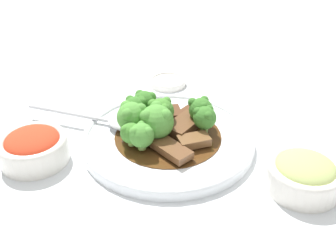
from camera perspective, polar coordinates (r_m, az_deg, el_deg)
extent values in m
plane|color=silver|center=(0.65, 0.00, -2.51)|extent=(4.00, 4.00, 0.00)
cylinder|color=white|center=(0.65, 0.00, -2.00)|extent=(0.28, 0.28, 0.01)
torus|color=white|center=(0.65, 0.00, -1.49)|extent=(0.28, 0.28, 0.01)
cylinder|color=#4C2D14|center=(0.65, 0.00, -1.43)|extent=(0.18, 0.18, 0.00)
cube|color=#56331E|center=(0.69, 2.58, 1.67)|extent=(0.05, 0.04, 0.01)
cube|color=brown|center=(0.60, 0.33, -3.30)|extent=(0.05, 0.08, 0.01)
cube|color=brown|center=(0.66, 2.22, 0.28)|extent=(0.08, 0.06, 0.02)
cube|color=#56331E|center=(0.69, -0.83, 1.77)|extent=(0.07, 0.06, 0.01)
cube|color=brown|center=(0.62, 3.76, -2.12)|extent=(0.05, 0.04, 0.01)
cylinder|color=#8EB756|center=(0.63, -1.73, -1.20)|extent=(0.02, 0.02, 0.01)
sphere|color=#4C8E38|center=(0.62, -1.77, 0.69)|extent=(0.06, 0.06, 0.06)
sphere|color=#4C8E38|center=(0.61, -3.24, 1.50)|extent=(0.02, 0.02, 0.02)
sphere|color=#4C8E38|center=(0.61, -0.42, 1.47)|extent=(0.02, 0.02, 0.02)
sphere|color=#4C8E38|center=(0.63, -1.72, 2.70)|extent=(0.02, 0.02, 0.02)
cylinder|color=#8EB756|center=(0.64, -5.15, -0.59)|extent=(0.02, 0.02, 0.01)
sphere|color=#4C8E38|center=(0.63, -5.26, 1.30)|extent=(0.05, 0.05, 0.05)
sphere|color=#4C8E38|center=(0.61, -5.93, 1.69)|extent=(0.02, 0.02, 0.02)
sphere|color=#4C8E38|center=(0.62, -3.94, 2.47)|extent=(0.02, 0.02, 0.02)
sphere|color=#4C8E38|center=(0.63, -6.09, 2.89)|extent=(0.02, 0.02, 0.02)
cylinder|color=#7FA84C|center=(0.65, 5.26, -0.35)|extent=(0.01, 0.01, 0.01)
sphere|color=#387028|center=(0.64, 5.35, 1.19)|extent=(0.04, 0.04, 0.04)
sphere|color=#387028|center=(0.62, 5.83, 1.47)|extent=(0.01, 0.01, 0.01)
sphere|color=#387028|center=(0.64, 6.02, 2.40)|extent=(0.01, 0.01, 0.01)
sphere|color=#387028|center=(0.63, 4.34, 2.10)|extent=(0.01, 0.01, 0.01)
cylinder|color=#7FA84C|center=(0.62, -5.42, -2.22)|extent=(0.01, 0.01, 0.01)
sphere|color=#427F2D|center=(0.61, -5.51, -0.89)|extent=(0.03, 0.03, 0.03)
sphere|color=#427F2D|center=(0.60, -4.75, -0.44)|extent=(0.01, 0.01, 0.01)
sphere|color=#427F2D|center=(0.61, -5.46, 0.35)|extent=(0.01, 0.01, 0.01)
sphere|color=#427F2D|center=(0.60, -6.44, -0.43)|extent=(0.01, 0.01, 0.01)
cylinder|color=#7FA84C|center=(0.67, -4.76, 0.88)|extent=(0.01, 0.01, 0.02)
sphere|color=#387028|center=(0.66, -4.85, 2.56)|extent=(0.04, 0.04, 0.04)
sphere|color=#387028|center=(0.65, -3.80, 3.49)|extent=(0.02, 0.02, 0.02)
sphere|color=#387028|center=(0.66, -5.52, 3.81)|extent=(0.02, 0.02, 0.02)
sphere|color=#387028|center=(0.64, -5.37, 2.89)|extent=(0.02, 0.02, 0.02)
cylinder|color=#7FA84C|center=(0.66, -1.00, 0.42)|extent=(0.01, 0.01, 0.01)
sphere|color=#427F2D|center=(0.65, -1.02, 2.14)|extent=(0.04, 0.04, 0.04)
sphere|color=#427F2D|center=(0.65, -0.23, 3.52)|extent=(0.02, 0.02, 0.02)
sphere|color=#427F2D|center=(0.64, -2.22, 3.18)|extent=(0.02, 0.02, 0.02)
sphere|color=#427F2D|center=(0.63, -0.63, 2.50)|extent=(0.02, 0.02, 0.02)
cylinder|color=#7FA84C|center=(0.61, -3.78, -2.88)|extent=(0.01, 0.01, 0.01)
sphere|color=#4C8E38|center=(0.60, -3.85, -1.38)|extent=(0.04, 0.04, 0.04)
sphere|color=#4C8E38|center=(0.60, -3.81, 0.11)|extent=(0.01, 0.01, 0.01)
sphere|color=#4C8E38|center=(0.59, -4.94, -0.83)|extent=(0.01, 0.01, 0.01)
sphere|color=#4C8E38|center=(0.59, -2.91, -0.84)|extent=(0.01, 0.01, 0.01)
cylinder|color=#8EB756|center=(0.68, -3.35, 1.68)|extent=(0.01, 0.01, 0.01)
sphere|color=#387028|center=(0.67, -3.41, 3.34)|extent=(0.04, 0.04, 0.04)
sphere|color=#387028|center=(0.68, -4.11, 4.61)|extent=(0.02, 0.02, 0.02)
sphere|color=#387028|center=(0.66, -3.90, 3.70)|extent=(0.02, 0.02, 0.02)
sphere|color=#387028|center=(0.67, -2.32, 4.30)|extent=(0.02, 0.02, 0.02)
cylinder|color=#7FA84C|center=(0.67, 4.53, 0.94)|extent=(0.01, 0.01, 0.01)
sphere|color=#387028|center=(0.66, 4.60, 2.51)|extent=(0.04, 0.04, 0.04)
sphere|color=#387028|center=(0.66, 3.56, 3.45)|extent=(0.02, 0.02, 0.02)
sphere|color=#387028|center=(0.64, 5.09, 2.83)|extent=(0.02, 0.02, 0.02)
sphere|color=#387028|center=(0.66, 5.29, 3.75)|extent=(0.02, 0.02, 0.02)
ellipsoid|color=#B7B7BC|center=(0.66, -5.81, 0.47)|extent=(0.09, 0.09, 0.01)
cylinder|color=#B7B7BC|center=(0.71, -14.30, 1.79)|extent=(0.11, 0.12, 0.01)
cylinder|color=white|center=(0.65, -18.61, -4.46)|extent=(0.06, 0.06, 0.01)
cylinder|color=white|center=(0.64, -18.83, -3.41)|extent=(0.11, 0.11, 0.04)
torus|color=white|center=(0.63, -19.11, -2.11)|extent=(0.11, 0.11, 0.01)
ellipsoid|color=red|center=(0.63, -19.15, -1.92)|extent=(0.08, 0.08, 0.02)
cylinder|color=white|center=(0.60, 18.77, -8.24)|extent=(0.06, 0.06, 0.01)
cylinder|color=white|center=(0.59, 19.02, -7.16)|extent=(0.10, 0.10, 0.04)
torus|color=white|center=(0.58, 19.33, -5.82)|extent=(0.10, 0.10, 0.01)
ellipsoid|color=#A3B266|center=(0.58, 19.37, -5.63)|extent=(0.08, 0.08, 0.02)
cylinder|color=white|center=(0.84, -0.01, 6.35)|extent=(0.08, 0.08, 0.01)
torus|color=white|center=(0.84, -0.01, 6.65)|extent=(0.08, 0.08, 0.01)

